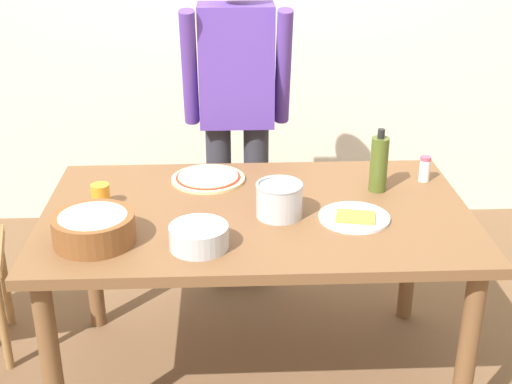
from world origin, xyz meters
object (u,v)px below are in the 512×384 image
Objects in this scene: dining_table at (257,231)px; person_cook at (237,105)px; olive_oil_bottle at (379,164)px; pizza_raw_on_board at (208,178)px; salt_shaker at (425,169)px; steel_pot at (279,199)px; mixing_bowl_steel at (199,237)px; cup_orange at (101,195)px; popcorn_bowl at (94,226)px; plate_with_slice at (354,217)px.

dining_table is 0.99× the size of person_cook.
person_cook is 6.33× the size of olive_oil_bottle.
salt_shaker reaches higher than pizza_raw_on_board.
olive_oil_bottle is at bearing 28.02° from steel_pot.
mixing_bowl_steel is 0.78× the size of olive_oil_bottle.
pizza_raw_on_board is at bearing 88.07° from mixing_bowl_steel.
steel_pot is at bearing -35.27° from dining_table.
cup_orange is (-0.38, 0.35, 0.00)m from mixing_bowl_steel.
cup_orange reaches higher than pizza_raw_on_board.
olive_oil_bottle is at bearing -47.42° from person_cook.
dining_table is 5.28× the size of pizza_raw_on_board.
olive_oil_bottle is (0.55, -0.60, -0.07)m from person_cook.
salt_shaker is (0.21, 0.09, -0.06)m from olive_oil_bottle.
popcorn_bowl reaches higher than mixing_bowl_steel.
pizza_raw_on_board is 0.67m from plate_with_slice.
mixing_bowl_steel reaches higher than pizza_raw_on_board.
person_cook reaches higher than cup_orange.
mixing_bowl_steel is 2.35× the size of cup_orange.
person_cook is at bearing 99.65° from steel_pot.
popcorn_bowl is (-0.56, -0.23, 0.15)m from dining_table.
dining_table is at bearing -6.34° from cup_orange.
plate_with_slice reaches higher than dining_table.
cup_orange reaches higher than mixing_bowl_steel.
olive_oil_bottle is 1.08m from cup_orange.
popcorn_bowl is 0.30m from cup_orange.
mixing_bowl_steel is (-0.56, -0.19, 0.03)m from plate_with_slice.
person_cook is 19.06× the size of cup_orange.
dining_table is at bearing -85.62° from person_cook.
dining_table is at bearing 144.73° from steel_pot.
person_cook reaches higher than plate_with_slice.
plate_with_slice is 2.45× the size of salt_shaker.
cup_orange is at bearing 137.16° from mixing_bowl_steel.
pizza_raw_on_board is at bearing 127.37° from steel_pot.
pizza_raw_on_board is 0.89m from salt_shaker.
plate_with_slice is 0.93m from popcorn_bowl.
salt_shaker is (1.29, 0.18, 0.01)m from cup_orange.
steel_pot is 1.64× the size of salt_shaker.
salt_shaker is (0.91, 0.54, 0.01)m from mixing_bowl_steel.
olive_oil_bottle reaches higher than steel_pot.
pizza_raw_on_board is (-0.13, -0.46, -0.17)m from person_cook.
dining_table is 15.09× the size of salt_shaker.
person_cook is 6.23× the size of plate_with_slice.
steel_pot is (0.29, 0.23, 0.03)m from mixing_bowl_steel.
plate_with_slice is at bearing -135.06° from salt_shaker.
olive_oil_bottle is 3.01× the size of cup_orange.
olive_oil_bottle reaches higher than popcorn_bowl.
plate_with_slice is at bearing 18.71° from mixing_bowl_steel.
steel_pot reaches higher than popcorn_bowl.
salt_shaker is (0.70, 0.25, 0.14)m from dining_table.
plate_with_slice is at bearing -64.38° from person_cook.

